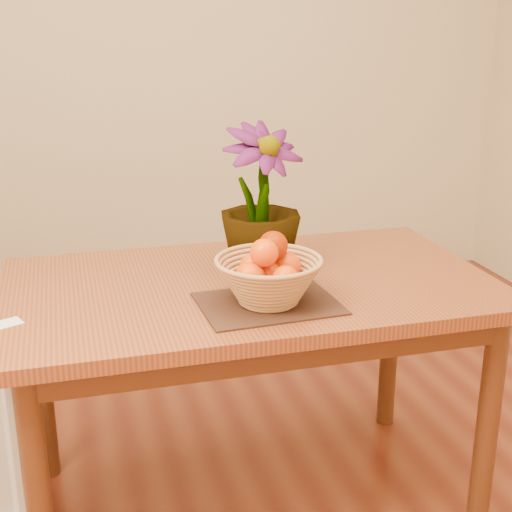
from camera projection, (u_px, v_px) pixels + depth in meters
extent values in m
cube|color=beige|center=(152.00, 44.00, 3.65)|extent=(4.00, 0.02, 2.70)
cube|color=brown|center=(250.00, 288.00, 2.06)|extent=(1.40, 0.80, 0.04)
cube|color=#452210|center=(250.00, 307.00, 2.08)|extent=(1.28, 0.68, 0.08)
cylinder|color=#452210|center=(39.00, 501.00, 1.73)|extent=(0.06, 0.06, 0.71)
cylinder|color=#452210|center=(487.00, 427.00, 2.05)|extent=(0.06, 0.06, 0.71)
cylinder|color=#452210|center=(41.00, 379.00, 2.32)|extent=(0.06, 0.06, 0.71)
cylinder|color=#452210|center=(390.00, 337.00, 2.63)|extent=(0.06, 0.06, 0.71)
cube|color=#351C13|center=(268.00, 304.00, 1.89)|extent=(0.37, 0.29, 0.01)
cylinder|color=#AC7747|center=(268.00, 301.00, 1.89)|extent=(0.14, 0.14, 0.01)
sphere|color=#FF3704|center=(269.00, 274.00, 1.86)|extent=(0.06, 0.06, 0.06)
sphere|color=#FF3704|center=(286.00, 266.00, 1.90)|extent=(0.08, 0.08, 0.08)
sphere|color=#FF3704|center=(253.00, 267.00, 1.91)|extent=(0.07, 0.07, 0.07)
sphere|color=#FF3704|center=(250.00, 277.00, 1.82)|extent=(0.08, 0.08, 0.08)
sphere|color=#FF3704|center=(285.00, 279.00, 1.82)|extent=(0.07, 0.07, 0.07)
sphere|color=#FF3704|center=(273.00, 246.00, 1.87)|extent=(0.08, 0.08, 0.08)
sphere|color=#FF3704|center=(264.00, 253.00, 1.82)|extent=(0.07, 0.07, 0.07)
sphere|color=#FF3704|center=(273.00, 246.00, 1.87)|extent=(0.08, 0.08, 0.08)
imported|color=#1B4714|center=(260.00, 200.00, 2.08)|extent=(0.31, 0.31, 0.44)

